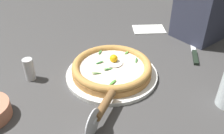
{
  "coord_description": "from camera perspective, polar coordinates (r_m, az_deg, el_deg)",
  "views": [
    {
      "loc": [
        -0.55,
        0.32,
        0.47
      ],
      "look_at": [
        0.0,
        -0.0,
        0.03
      ],
      "focal_mm": 38.48,
      "sensor_mm": 36.0,
      "label": 1
    }
  ],
  "objects": [
    {
      "name": "pizza",
      "position": [
        0.77,
        0.01,
        -0.06
      ],
      "size": [
        0.26,
        0.26,
        0.05
      ],
      "color": "#C48443",
      "rests_on": "pizza_plate"
    },
    {
      "name": "folded_napkin",
      "position": [
        1.1,
        8.75,
        8.94
      ],
      "size": [
        0.14,
        0.17,
        0.01
      ],
      "primitive_type": "cube",
      "rotation": [
        0.0,
        0.0,
        4.24
      ],
      "color": "white",
      "rests_on": "ground"
    },
    {
      "name": "ground_plane",
      "position": [
        0.8,
        -0.07,
        -2.92
      ],
      "size": [
        2.4,
        2.4,
        0.03
      ],
      "primitive_type": "cube",
      "color": "#3B3A3A",
      "rests_on": "ground"
    },
    {
      "name": "pizza_cutter",
      "position": [
        0.61,
        -2.45,
        -10.01
      ],
      "size": [
        0.11,
        0.14,
        0.08
      ],
      "color": "silver",
      "rests_on": "ground"
    },
    {
      "name": "pepper_shaker",
      "position": [
        0.8,
        -19.09,
        -0.51
      ],
      "size": [
        0.03,
        0.03,
        0.07
      ],
      "primitive_type": "cylinder",
      "color": "silver",
      "rests_on": "ground"
    },
    {
      "name": "pizza_plate",
      "position": [
        0.79,
        0.0,
        -1.56
      ],
      "size": [
        0.3,
        0.3,
        0.01
      ],
      "primitive_type": "cylinder",
      "color": "white",
      "rests_on": "ground"
    },
    {
      "name": "table_knife",
      "position": [
        0.95,
        19.0,
        3.12
      ],
      "size": [
        0.18,
        0.16,
        0.01
      ],
      "color": "silver",
      "rests_on": "ground"
    }
  ]
}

